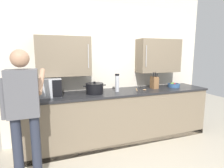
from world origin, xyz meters
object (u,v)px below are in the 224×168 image
object	(u,v)px
fruit_bowl	(174,85)
knife_block	(154,82)
microwave_oven	(43,88)
thermos_flask	(117,83)
stock_pot	(95,88)
person_figure	(24,108)
wooden_spoon	(141,90)

from	to	relation	value
fruit_bowl	knife_block	world-z (taller)	knife_block
microwave_oven	thermos_flask	bearing A→B (deg)	-2.32
stock_pot	person_figure	distance (m)	1.25
microwave_oven	knife_block	size ratio (longest dim) A/B	2.27
stock_pot	person_figure	size ratio (longest dim) A/B	0.24
microwave_oven	fruit_bowl	size ratio (longest dim) A/B	3.03
stock_pot	knife_block	distance (m)	1.21
person_figure	thermos_flask	bearing A→B (deg)	26.57
stock_pot	knife_block	bearing A→B (deg)	2.50
thermos_flask	person_figure	xyz separation A→B (m)	(-1.44, -0.72, -0.10)
microwave_oven	stock_pot	distance (m)	0.83
thermos_flask	wooden_spoon	bearing A→B (deg)	-4.10
wooden_spoon	fruit_bowl	world-z (taller)	fruit_bowl
microwave_oven	person_figure	bearing A→B (deg)	-104.79
knife_block	wooden_spoon	bearing A→B (deg)	-168.10
wooden_spoon	fruit_bowl	distance (m)	0.78
microwave_oven	person_figure	world-z (taller)	person_figure
stock_pot	fruit_bowl	distance (m)	1.66
microwave_oven	person_figure	size ratio (longest dim) A/B	0.43
microwave_oven	stock_pot	size ratio (longest dim) A/B	1.81
wooden_spoon	fruit_bowl	size ratio (longest dim) A/B	0.95
stock_pot	wooden_spoon	world-z (taller)	stock_pot
microwave_oven	wooden_spoon	xyz separation A→B (m)	(1.70, -0.08, -0.14)
microwave_oven	thermos_flask	size ratio (longest dim) A/B	2.24
fruit_bowl	person_figure	xyz separation A→B (m)	(-2.68, -0.74, 0.02)
stock_pot	knife_block	xyz separation A→B (m)	(1.21, 0.05, 0.03)
wooden_spoon	thermos_flask	xyz separation A→B (m)	(-0.46, 0.03, 0.15)
person_figure	fruit_bowl	bearing A→B (deg)	15.46
thermos_flask	person_figure	bearing A→B (deg)	-153.43
thermos_flask	fruit_bowl	size ratio (longest dim) A/B	1.35
wooden_spoon	person_figure	distance (m)	2.02
stock_pot	thermos_flask	bearing A→B (deg)	2.04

